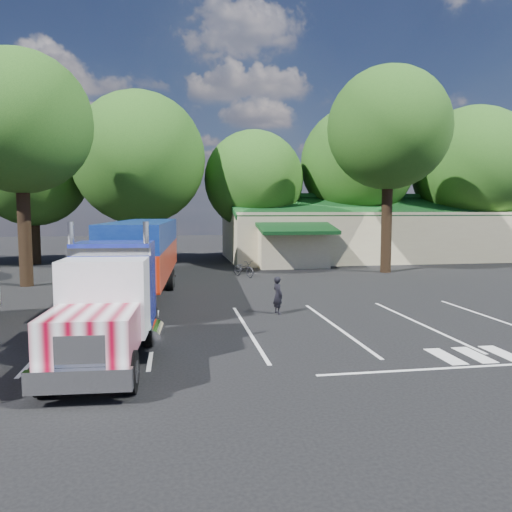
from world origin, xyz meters
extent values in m
plane|color=black|center=(0.00, 0.00, 0.00)|extent=(120.00, 120.00, 0.00)
cube|color=beige|center=(14.00, 18.00, 2.00)|extent=(24.00, 11.00, 4.00)
cube|color=#13431A|center=(14.00, 15.60, 4.50)|extent=(24.20, 6.25, 2.10)
cube|color=#13431A|center=(14.00, 20.40, 4.50)|extent=(24.20, 6.25, 2.10)
cube|color=beige|center=(6.00, 12.30, 1.40)|extent=(5.00, 2.50, 2.80)
cube|color=#13431A|center=(6.00, 11.00, 2.90)|extent=(5.40, 3.19, 0.80)
cylinder|color=black|center=(-13.00, 17.80, 2.00)|extent=(0.70, 0.70, 4.00)
sphere|color=#123F12|center=(-13.00, 17.80, 7.15)|extent=(8.40, 8.40, 8.40)
cylinder|color=black|center=(-5.00, 16.20, 2.15)|extent=(0.70, 0.70, 4.30)
sphere|color=#123F12|center=(-5.00, 16.20, 8.05)|extent=(10.00, 10.00, 10.00)
cylinder|color=black|center=(4.00, 17.50, 1.80)|extent=(0.70, 0.70, 3.60)
sphere|color=#123F12|center=(4.00, 17.50, 6.60)|extent=(8.00, 8.00, 8.00)
cylinder|color=black|center=(13.00, 18.00, 2.25)|extent=(0.70, 0.70, 4.50)
sphere|color=#123F12|center=(13.00, 18.00, 8.10)|extent=(9.60, 9.60, 9.60)
cylinder|color=black|center=(23.00, 16.80, 1.95)|extent=(0.70, 0.70, 3.90)
sphere|color=#123F12|center=(23.00, 16.80, 7.80)|extent=(10.40, 10.40, 10.40)
cylinder|color=black|center=(-10.50, 6.00, 3.00)|extent=(0.70, 0.70, 6.00)
sphere|color=#123F12|center=(-10.50, 6.00, 8.85)|extent=(7.60, 7.60, 7.60)
cylinder|color=black|center=(11.50, 8.50, 3.25)|extent=(0.70, 0.70, 6.50)
sphere|color=#123F12|center=(11.50, 8.50, 9.50)|extent=(8.00, 8.00, 8.00)
cube|color=black|center=(-4.33, -8.80, 0.67)|extent=(1.25, 6.30, 0.22)
cube|color=white|center=(-4.52, -12.15, 0.58)|extent=(2.24, 0.35, 0.49)
cube|color=white|center=(-4.51, -11.97, 1.12)|extent=(1.08, 0.17, 0.80)
cube|color=silver|center=(-4.45, -10.94, 1.30)|extent=(2.17, 2.26, 1.03)
cube|color=silver|center=(-4.35, -9.16, 1.83)|extent=(2.31, 1.55, 2.06)
cube|color=black|center=(-4.38, -9.74, 2.28)|extent=(2.06, 0.19, 0.89)
cube|color=white|center=(-4.31, -8.40, 2.99)|extent=(2.33, 0.22, 0.22)
cube|color=#0C0E57|center=(-4.26, -7.55, 2.01)|extent=(2.33, 1.91, 2.41)
cylinder|color=white|center=(-5.33, -8.30, 2.32)|extent=(0.17, 0.17, 3.04)
cylinder|color=white|center=(-3.28, -8.41, 2.32)|extent=(0.17, 0.17, 3.04)
cylinder|color=white|center=(-5.53, -8.64, 0.67)|extent=(0.67, 1.46, 0.59)
cylinder|color=white|center=(-3.12, -8.78, 0.67)|extent=(0.67, 1.46, 0.59)
cube|color=silver|center=(-3.82, 0.21, 1.92)|extent=(2.97, 11.56, 1.34)
cube|color=navy|center=(-3.82, 0.21, 3.13)|extent=(2.97, 11.56, 1.07)
cube|color=black|center=(-3.61, 3.96, 0.76)|extent=(1.25, 3.18, 0.31)
cube|color=black|center=(-4.72, -4.57, 0.63)|extent=(0.11, 0.11, 1.25)
cube|color=black|center=(-3.47, -4.64, 0.63)|extent=(0.11, 0.11, 1.25)
cube|color=white|center=(-3.49, 6.01, 0.40)|extent=(2.15, 0.23, 0.11)
cylinder|color=black|center=(-5.41, -11.34, 0.49)|extent=(0.37, 1.00, 0.98)
cylinder|color=black|center=(-3.54, -11.44, 0.49)|extent=(0.37, 1.00, 0.98)
cylinder|color=black|center=(-5.18, -7.23, 0.49)|extent=(0.37, 1.00, 0.98)
cylinder|color=black|center=(-3.30, -7.34, 0.49)|extent=(0.37, 1.00, 0.98)
cylinder|color=black|center=(-5.12, -6.25, 0.49)|extent=(0.37, 1.00, 0.98)
cylinder|color=black|center=(-3.25, -6.36, 0.49)|extent=(0.37, 1.00, 0.98)
cylinder|color=black|center=(-4.58, 3.30, 0.49)|extent=(0.37, 1.00, 0.98)
cylinder|color=black|center=(-2.71, 3.19, 0.49)|extent=(0.37, 1.00, 0.98)
cylinder|color=black|center=(-4.52, 4.37, 0.49)|extent=(0.37, 1.00, 0.98)
cylinder|color=black|center=(-2.65, 4.27, 0.49)|extent=(0.37, 1.00, 0.98)
imported|color=black|center=(1.60, -3.45, 0.76)|extent=(0.52, 0.64, 1.51)
imported|color=black|center=(1.80, 7.83, 0.52)|extent=(1.57, 2.05, 1.03)
imported|color=#95969C|center=(8.48, 14.00, 0.70)|extent=(4.48, 2.92, 1.39)
camera|label=1|loc=(-2.50, -22.82, 4.17)|focal=35.00mm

